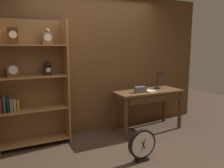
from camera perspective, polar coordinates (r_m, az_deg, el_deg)
ground_plane at (r=3.53m, az=4.13°, el=-18.17°), size 10.00×10.00×0.00m
back_wood_panel at (r=4.34m, az=-4.59°, el=5.05°), size 4.80×0.05×2.60m
bookshelf at (r=3.90m, az=-19.59°, el=-0.13°), size 1.12×0.35×2.05m
workbench at (r=4.47m, az=9.04°, el=-2.88°), size 1.33×0.58×0.78m
desk_lamp at (r=4.68m, az=11.91°, el=1.64°), size 0.19×0.19×0.39m
toolbox_small at (r=4.28m, az=7.04°, el=-1.36°), size 0.22×0.11×0.11m
open_repair_manual at (r=4.37m, az=9.23°, el=-1.73°), size 0.22×0.26×0.02m
round_clock_large at (r=3.40m, az=7.49°, el=-14.84°), size 0.43×0.11×0.47m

